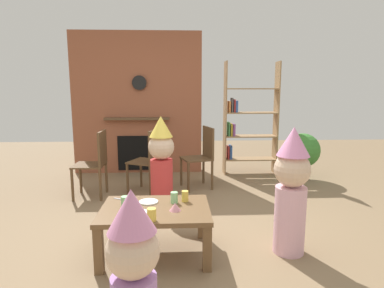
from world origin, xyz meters
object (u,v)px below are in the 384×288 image
Objects in this scene: bookshelf at (246,122)px; child_by_the_chairs at (161,160)px; paper_cup_near_left at (185,196)px; child_in_pink at (291,188)px; paper_cup_center at (152,215)px; dining_chair_middle at (151,157)px; child_with_cone_hat at (134,278)px; paper_plate_rear at (137,214)px; dining_chair_left at (96,160)px; birthday_cake_slice at (175,207)px; coffee_table at (155,215)px; paper_plate_front at (149,202)px; potted_plant_tall at (303,152)px; dining_chair_right at (202,153)px; paper_cup_far_left at (174,198)px; paper_cup_near_right at (125,202)px.

bookshelf reaches higher than child_by_the_chairs.
child_in_pink reaches higher than paper_cup_near_left.
paper_cup_center is 2.03m from dining_chair_middle.
paper_cup_near_left is 1.40m from child_with_cone_hat.
paper_plate_rear is at bearing -5.96° from child_by_the_chairs.
dining_chair_left is at bearing 128.59° from paper_cup_near_left.
birthday_cake_slice is 0.11× the size of dining_chair_left.
birthday_cake_slice reaches higher than coffee_table.
paper_cup_near_left reaches higher than paper_plate_rear.
paper_plate_front is 1.61m from dining_chair_middle.
child_with_cone_hat is 1.31× the size of potted_plant_tall.
potted_plant_tall is (1.95, 2.19, -0.02)m from paper_cup_near_left.
bookshelf is at bearing 139.81° from child_by_the_chairs.
potted_plant_tall is (2.24, 3.56, -0.06)m from child_with_cone_hat.
paper_plate_front is 0.15× the size of child_in_pink.
child_in_pink reaches higher than potted_plant_tall.
birthday_cake_slice is at bearing 14.44° from paper_plate_rear.
dining_chair_right is (0.56, 1.98, 0.15)m from coffee_table.
child_with_cone_hat is 2.96m from dining_chair_middle.
paper_plate_rear is 0.19× the size of child_in_pink.
birthday_cake_slice is 1.85m from dining_chair_middle.
paper_cup_far_left is 0.11× the size of dining_chair_left.
child_with_cone_hat is at bearing -102.05° from paper_cup_near_left.
paper_cup_center is 2.09m from dining_chair_left.
bookshelf is at bearing 152.52° from potted_plant_tall.
potted_plant_tall is (2.04, 2.41, -0.01)m from birthday_cake_slice.
paper_cup_near_left is at bearing 130.44° from dining_chair_middle.
dining_chair_middle is (0.09, 1.72, 0.04)m from paper_cup_near_right.
dining_chair_right is at bearing 74.12° from coffee_table.
bookshelf is 1.94× the size of child_with_cone_hat.
paper_plate_front is at bearing 30.88° from paper_cup_near_right.
bookshelf is 3.38m from paper_cup_center.
dining_chair_left reaches higher than paper_cup_near_right.
birthday_cake_slice is 1.16m from child_with_cone_hat.
dining_chair_middle is 2.46m from potted_plant_tall.
dining_chair_middle reaches higher than paper_cup_near_right.
child_by_the_chairs is at bearing 153.72° from dining_chair_left.
paper_plate_rear is 1.33m from child_by_the_chairs.
potted_plant_tall is (1.02, 2.37, -0.14)m from child_in_pink.
bookshelf is 8.67× the size of paper_plate_rear.
paper_cup_near_left is at bearing 37.34° from paper_plate_rear.
child_with_cone_hat is 3.25m from dining_chair_right.
paper_cup_near_left is 0.11× the size of dining_chair_left.
child_with_cone_hat reaches higher than paper_cup_near_left.
paper_cup_near_right is 1.72m from dining_chair_middle.
dining_chair_middle is at bearing 100.88° from birthday_cake_slice.
coffee_table is at bearing -64.08° from paper_plate_front.
potted_plant_tall is at bearing 44.00° from paper_plate_front.
child_by_the_chairs is at bearing 98.85° from paper_cup_far_left.
paper_plate_rear is at bearing -138.32° from paper_cup_far_left.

